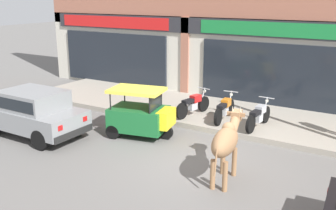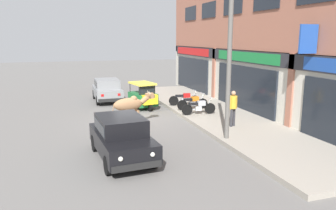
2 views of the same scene
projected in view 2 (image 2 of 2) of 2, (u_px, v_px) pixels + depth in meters
ground_plane at (139, 120)px, 16.43m from camera, size 90.00×90.00×0.00m
sidewalk at (213, 113)px, 17.62m from camera, size 19.00×3.75×0.18m
shop_building at (252, 26)px, 17.34m from camera, size 23.00×1.40×9.74m
cow at (130, 104)px, 15.22m from camera, size 0.74×2.14×1.61m
car_0 at (107, 89)px, 21.13m from camera, size 3.62×1.63×1.46m
car_1 at (121, 135)px, 11.03m from camera, size 3.70×1.86×1.46m
auto_rickshaw at (143, 97)px, 18.95m from camera, size 2.11×1.48×1.52m
motorcycle_0 at (184, 99)px, 19.09m from camera, size 0.61×1.80×0.88m
motorcycle_1 at (193, 102)px, 18.01m from camera, size 0.52×1.81×0.88m
motorcycle_2 at (199, 107)px, 16.80m from camera, size 0.52×1.81×0.88m
pedestrian at (233, 105)px, 14.40m from camera, size 0.32×0.47×1.60m
utility_pole at (229, 55)px, 12.22m from camera, size 0.18×0.18×6.48m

